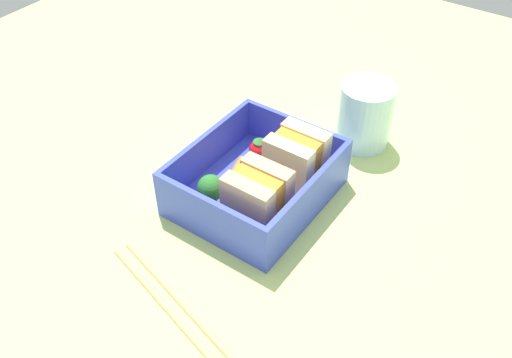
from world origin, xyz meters
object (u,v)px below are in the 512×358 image
Objects in this scene: sandwich_center_left at (257,198)px; broccoli_floret at (211,189)px; strawberry_far_left at (259,149)px; sandwich_left at (296,159)px; drinking_glass at (365,115)px; chopstick_pair at (179,309)px; carrot_stick_far_left at (234,176)px.

broccoli_floret is at bearing -77.48° from sandwich_center_left.
strawberry_far_left is at bearing -177.79° from broccoli_floret.
drinking_glass reaches higher than sandwich_left.
chopstick_pair is (12.69, 0.11, -3.91)cm from sandwich_center_left.
broccoli_floret is (1.13, -5.09, -0.63)cm from sandwich_center_left.
broccoli_floret is at bearing -19.43° from drinking_glass.
sandwich_center_left is at bearing 102.52° from broccoli_floret.
carrot_stick_far_left is (4.73, -0.21, -0.76)cm from strawberry_far_left.
carrot_stick_far_left is at bearing -2.56° from strawberry_far_left.
strawberry_far_left is at bearing -146.47° from sandwich_center_left.
chopstick_pair is 2.50× the size of drinking_glass.
drinking_glass is at bearing 145.76° from strawberry_far_left.
strawberry_far_left is 9.43cm from broccoli_floret.
sandwich_center_left is (7.35, 0.00, 0.00)cm from sandwich_left.
chopstick_pair is (16.19, 5.78, -1.44)cm from carrot_stick_far_left.
drinking_glass reaches higher than carrot_stick_far_left.
broccoli_floret is (8.48, -5.09, -0.63)cm from sandwich_left.
chopstick_pair is at bearing -3.63° from drinking_glass.
sandwich_left is 7.28cm from carrot_stick_far_left.
sandwich_center_left reaches higher than carrot_stick_far_left.
drinking_glass is (-11.16, 7.60, 1.41)cm from strawberry_far_left.
sandwich_left is at bearing 180.00° from sandwich_center_left.
sandwich_center_left reaches higher than broccoli_floret.
broccoli_floret reaches higher than chopstick_pair.
sandwich_left reaches higher than carrot_stick_far_left.
strawberry_far_left is at bearing -99.19° from sandwich_left.
strawberry_far_left is at bearing -34.24° from drinking_glass.
sandwich_left is 9.91cm from broccoli_floret.
chopstick_pair is at bearing 19.64° from carrot_stick_far_left.
drinking_glass reaches higher than strawberry_far_left.
sandwich_left is 20.42cm from chopstick_pair.
sandwich_left is 1.99× the size of strawberry_far_left.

